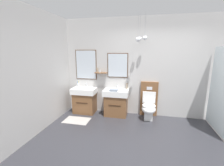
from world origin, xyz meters
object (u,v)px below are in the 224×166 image
at_px(vanity_sink_left, 85,100).
at_px(toilet, 149,105).
at_px(toothbrush_cup, 78,84).
at_px(soap_dispenser, 127,86).
at_px(folded_hand_towel, 114,90).
at_px(vanity_sink_right, 116,102).

distance_m(vanity_sink_left, toilet, 1.89).
relative_size(toothbrush_cup, soap_dispenser, 1.02).
bearing_deg(soap_dispenser, toothbrush_cup, -179.61).
relative_size(toothbrush_cup, folded_hand_towel, 0.95).
xyz_separation_m(vanity_sink_right, toilet, (0.92, 0.01, -0.03)).
height_order(toothbrush_cup, soap_dispenser, toothbrush_cup).
bearing_deg(toilet, toothbrush_cup, 175.75).
bearing_deg(vanity_sink_right, toilet, 0.70).
bearing_deg(soap_dispenser, folded_hand_towel, -134.11).
distance_m(soap_dispenser, folded_hand_towel, 0.47).
xyz_separation_m(soap_dispenser, folded_hand_towel, (-0.32, -0.33, -0.07)).
xyz_separation_m(vanity_sink_right, toothbrush_cup, (-1.24, 0.17, 0.42)).
height_order(vanity_sink_right, toothbrush_cup, toothbrush_cup).
relative_size(toilet, toothbrush_cup, 4.78).
distance_m(vanity_sink_right, folded_hand_towel, 0.41).
height_order(vanity_sink_left, toothbrush_cup, toothbrush_cup).
relative_size(vanity_sink_right, soap_dispenser, 3.72).
distance_m(toilet, folded_hand_towel, 1.06).
bearing_deg(vanity_sink_right, toothbrush_cup, 172.11).
height_order(toilet, toothbrush_cup, toilet).
bearing_deg(toothbrush_cup, vanity_sink_right, -7.89).
distance_m(vanity_sink_left, vanity_sink_right, 0.97).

